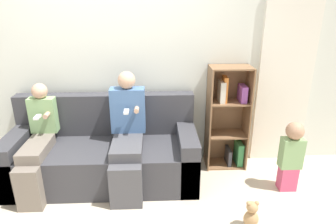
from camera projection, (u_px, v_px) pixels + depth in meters
name	position (u px, v px, depth m)	size (l,w,h in m)	color
ground_plane	(110.00, 206.00, 3.04)	(14.00, 14.00, 0.00)	beige
back_wall	(113.00, 63.00, 3.49)	(10.00, 0.06, 2.55)	silver
curtain_panel	(285.00, 81.00, 3.61)	(0.66, 0.04, 2.09)	silver
couch	(105.00, 155.00, 3.41)	(2.06, 0.83, 0.94)	#38383D
adult_seated	(127.00, 132.00, 3.19)	(0.38, 0.77, 1.25)	#47474C
child_seated	(37.00, 142.00, 3.15)	(0.29, 0.78, 1.12)	#70665B
toddler_standing	(291.00, 154.00, 3.18)	(0.23, 0.19, 0.79)	#DB4C75
bookshelf	(229.00, 120.00, 3.63)	(0.48, 0.32, 1.26)	brown
teddy_bear	(251.00, 215.00, 2.72)	(0.14, 0.11, 0.28)	tan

